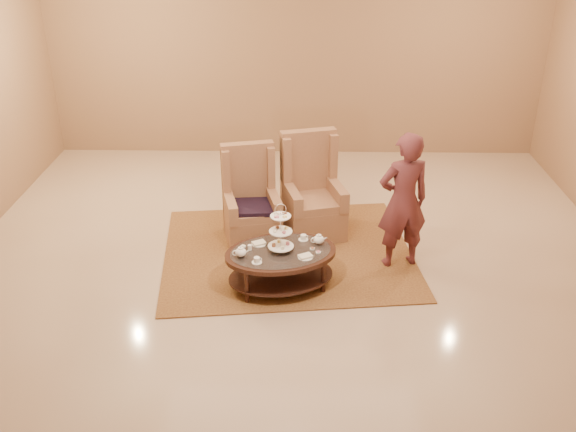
{
  "coord_description": "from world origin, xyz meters",
  "views": [
    {
      "loc": [
        0.08,
        -6.34,
        3.96
      ],
      "look_at": [
        -0.05,
        0.2,
        0.67
      ],
      "focal_mm": 40.0,
      "sensor_mm": 36.0,
      "label": 1
    }
  ],
  "objects_px": {
    "person": "(403,201)",
    "armchair_right": "(312,200)",
    "tea_table": "(281,258)",
    "armchair_left": "(251,209)"
  },
  "relations": [
    {
      "from": "armchair_left",
      "to": "armchair_right",
      "type": "xyz_separation_m",
      "value": [
        0.77,
        0.21,
        0.03
      ]
    },
    {
      "from": "armchair_right",
      "to": "person",
      "type": "height_order",
      "value": "person"
    },
    {
      "from": "tea_table",
      "to": "armchair_right",
      "type": "xyz_separation_m",
      "value": [
        0.36,
        1.36,
        0.06
      ]
    },
    {
      "from": "tea_table",
      "to": "armchair_right",
      "type": "distance_m",
      "value": 1.41
    },
    {
      "from": "armchair_right",
      "to": "person",
      "type": "distance_m",
      "value": 1.38
    },
    {
      "from": "armchair_left",
      "to": "person",
      "type": "distance_m",
      "value": 1.94
    },
    {
      "from": "tea_table",
      "to": "person",
      "type": "height_order",
      "value": "person"
    },
    {
      "from": "tea_table",
      "to": "armchair_left",
      "type": "relative_size",
      "value": 1.16
    },
    {
      "from": "person",
      "to": "armchair_right",
      "type": "bearing_deg",
      "value": -53.12
    },
    {
      "from": "person",
      "to": "tea_table",
      "type": "bearing_deg",
      "value": 6.76
    }
  ]
}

